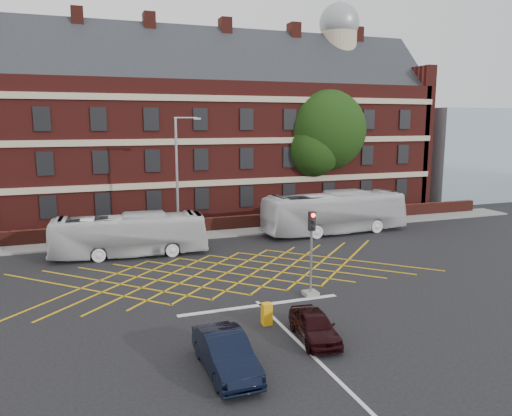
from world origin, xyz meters
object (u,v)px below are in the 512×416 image
object	(u,v)px
bus_right	(335,213)
car_maroon	(314,326)
car_navy	(226,353)
bus_left	(129,235)
utility_cabinet	(267,314)
traffic_light_near	(311,261)
deciduous_tree	(324,136)
street_lamp	(179,202)

from	to	relation	value
bus_right	car_maroon	world-z (taller)	bus_right
bus_right	car_navy	distance (m)	23.17
bus_left	utility_cabinet	world-z (taller)	bus_left
bus_right	traffic_light_near	distance (m)	14.63
car_navy	utility_cabinet	xyz separation A→B (m)	(2.83, 3.35, -0.21)
car_navy	deciduous_tree	world-z (taller)	deciduous_tree
bus_right	street_lamp	world-z (taller)	street_lamp
deciduous_tree	traffic_light_near	distance (m)	23.62
traffic_light_near	street_lamp	xyz separation A→B (m)	(-4.07, 12.70, 1.31)
car_maroon	utility_cabinet	world-z (taller)	car_maroon
car_navy	deciduous_tree	bearing A→B (deg)	55.74
deciduous_tree	street_lamp	world-z (taller)	deciduous_tree
bus_right	street_lamp	xyz separation A→B (m)	(-12.14, 0.49, 1.44)
deciduous_tree	traffic_light_near	size ratio (longest dim) A/B	2.72
bus_right	utility_cabinet	size ratio (longest dim) A/B	12.38
deciduous_tree	utility_cabinet	distance (m)	27.83
traffic_light_near	street_lamp	size ratio (longest dim) A/B	0.48
bus_left	deciduous_tree	size ratio (longest dim) A/B	0.85
car_maroon	bus_right	bearing A→B (deg)	66.39
traffic_light_near	car_maroon	bearing A→B (deg)	-114.57
traffic_light_near	street_lamp	world-z (taller)	street_lamp
deciduous_tree	car_maroon	bearing A→B (deg)	-118.13
car_navy	street_lamp	distance (m)	18.98
car_navy	car_maroon	bearing A→B (deg)	16.97
deciduous_tree	utility_cabinet	bearing A→B (deg)	-122.53
bus_left	deciduous_tree	world-z (taller)	deciduous_tree
deciduous_tree	traffic_light_near	xyz separation A→B (m)	(-11.11, -20.10, -5.53)
car_navy	street_lamp	xyz separation A→B (m)	(2.16, 18.70, 2.38)
deciduous_tree	street_lamp	distance (m)	17.41
utility_cabinet	street_lamp	bearing A→B (deg)	92.52
bus_left	street_lamp	bearing A→B (deg)	-57.91
bus_right	utility_cabinet	world-z (taller)	bus_right
bus_right	deciduous_tree	xyz separation A→B (m)	(3.05, 7.89, 5.67)
traffic_light_near	utility_cabinet	size ratio (longest dim) A/B	4.53
bus_left	car_navy	xyz separation A→B (m)	(1.48, -16.79, -0.70)
car_navy	traffic_light_near	world-z (taller)	traffic_light_near
traffic_light_near	car_navy	bearing A→B (deg)	-136.06
bus_right	car_navy	bearing A→B (deg)	139.87
car_maroon	utility_cabinet	xyz separation A→B (m)	(-1.24, 2.06, -0.12)
car_maroon	car_navy	bearing A→B (deg)	-154.85
bus_left	traffic_light_near	distance (m)	13.27
traffic_light_near	utility_cabinet	bearing A→B (deg)	-142.03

